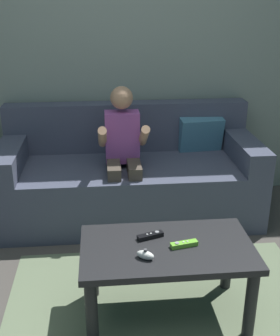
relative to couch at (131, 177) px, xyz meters
name	(u,v)px	position (x,y,z in m)	size (l,w,h in m)	color
wall_back	(119,45)	(-0.05, 0.40, 0.95)	(5.00, 0.05, 2.50)	gray
couch	(131,177)	(0.00, 0.00, 0.00)	(1.92, 0.80, 0.82)	#474C60
person_seated_on_couch	(123,151)	(-0.06, -0.18, 0.29)	(0.35, 0.42, 1.02)	#4C4238
coffee_table	(167,259)	(0.10, -1.20, 0.06)	(0.87, 0.50, 0.43)	#232326
area_rug	(165,313)	(0.10, -1.20, -0.29)	(1.74, 1.27, 0.01)	#6B7A5B
game_remote_lime_near_edge	(184,244)	(0.18, -1.21, 0.15)	(0.14, 0.06, 0.03)	#72C638
nunchuk_white	(145,255)	(-0.02, -1.30, 0.15)	(0.10, 0.08, 0.05)	white
game_remote_black_far_corner	(150,236)	(0.02, -1.11, 0.15)	(0.14, 0.08, 0.03)	black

